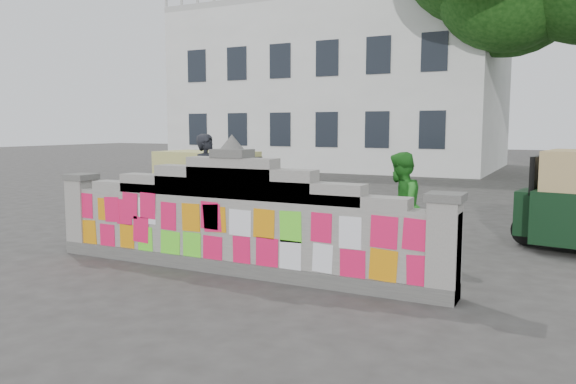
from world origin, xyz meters
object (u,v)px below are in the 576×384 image
Objects in this scene: cyclist_bike at (208,215)px; cyclist_rider at (208,196)px; pedestrian at (400,207)px; rickshaw_left at (210,184)px.

cyclist_bike is 0.36m from cyclist_rider.
pedestrian reaches higher than cyclist_bike.
cyclist_rider is at bearing -0.00° from cyclist_bike.
cyclist_rider is 2.74m from rickshaw_left.
cyclist_rider is 1.01× the size of pedestrian.
rickshaw_left reaches higher than cyclist_bike.
cyclist_bike is 1.12× the size of cyclist_rider.
cyclist_bike is 0.69× the size of rickshaw_left.
pedestrian is 0.61× the size of rickshaw_left.
cyclist_rider is 3.51m from pedestrian.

